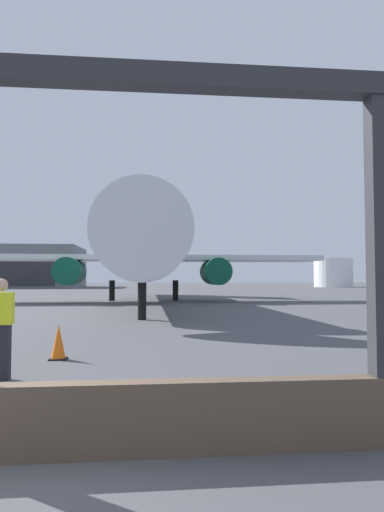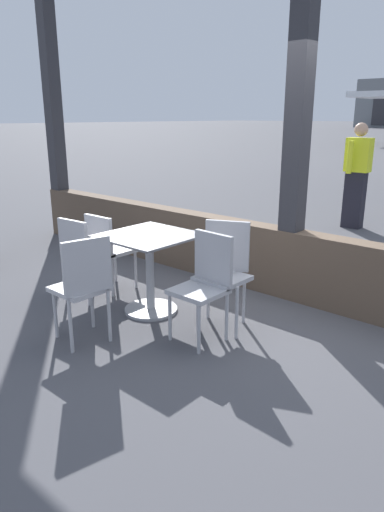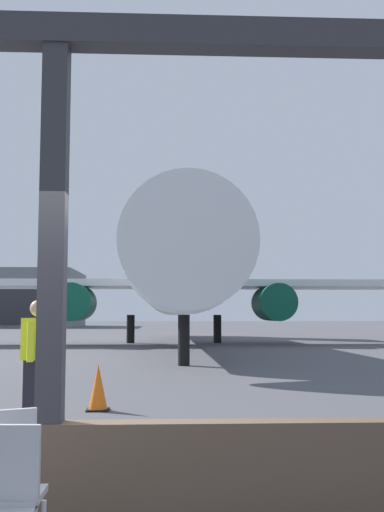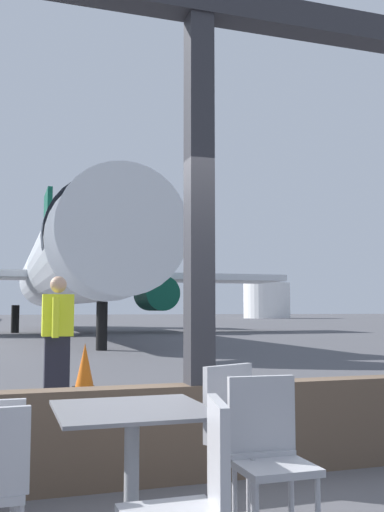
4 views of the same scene
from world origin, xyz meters
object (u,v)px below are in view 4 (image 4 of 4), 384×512
at_px(cafe_chair_window_left, 268,446).
at_px(cafe_chair_aisle_right, 195,496).
at_px(cafe_chair_side_extra, 240,430).
at_px(traffic_cone, 85,367).
at_px(fuel_storage_tank, 267,301).
at_px(ground_crew_worker, 57,340).
at_px(airplane, 65,269).
at_px(dining_table, 132,469).

bearing_deg(cafe_chair_window_left, cafe_chair_aisle_right, -132.22).
bearing_deg(cafe_chair_side_extra, traffic_cone, 90.82).
bearing_deg(fuel_storage_tank, ground_crew_worker, -117.10).
distance_m(cafe_chair_side_extra, airplane, 28.25).
bearing_deg(fuel_storage_tank, dining_table, -115.65).
distance_m(cafe_chair_window_left, airplane, 28.57).
distance_m(airplane, ground_crew_worker, 23.78).
xyz_separation_m(cafe_chair_aisle_right, fuel_storage_tank, (37.03, 78.11, 2.10)).
height_order(cafe_chair_aisle_right, ground_crew_worker, ground_crew_worker).
xyz_separation_m(dining_table, ground_crew_worker, (0.01, 4.77, 0.44)).
height_order(cafe_chair_aisle_right, fuel_storage_tank, fuel_storage_tank).
bearing_deg(airplane, dining_table, -94.70).
bearing_deg(dining_table, cafe_chair_window_left, -5.76).
height_order(cafe_chair_window_left, cafe_chair_side_extra, cafe_chair_side_extra).
bearing_deg(ground_crew_worker, dining_table, -90.09).
xyz_separation_m(dining_table, cafe_chair_side_extra, (0.72, 0.24, 0.11)).
distance_m(cafe_chair_aisle_right, cafe_chair_side_extra, 1.24).
relative_size(cafe_chair_window_left, traffic_cone, 1.23).
xyz_separation_m(cafe_chair_window_left, airplane, (1.57, 28.37, 2.93)).
bearing_deg(cafe_chair_aisle_right, cafe_chair_side_extra, 59.08).
bearing_deg(cafe_chair_aisle_right, ground_crew_worker, 90.77).
distance_m(dining_table, cafe_chair_side_extra, 0.76).
bearing_deg(dining_table, ground_crew_worker, 89.91).
relative_size(cafe_chair_side_extra, airplane, 0.03).
xyz_separation_m(cafe_chair_aisle_right, ground_crew_worker, (-0.07, 5.59, 0.35)).
distance_m(airplane, traffic_cone, 21.91).
xyz_separation_m(ground_crew_worker, fuel_storage_tank, (37.11, 72.52, 1.75)).
relative_size(cafe_chair_window_left, cafe_chair_side_extra, 0.96).
bearing_deg(dining_table, traffic_cone, 84.65).
relative_size(cafe_chair_side_extra, fuel_storage_tank, 0.14).
xyz_separation_m(cafe_chair_side_extra, ground_crew_worker, (-0.71, 4.53, 0.33)).
bearing_deg(ground_crew_worker, cafe_chair_side_extra, -81.09).
bearing_deg(airplane, cafe_chair_side_extra, -93.28).
distance_m(cafe_chair_side_extra, fuel_storage_tank, 85.24).
xyz_separation_m(cafe_chair_aisle_right, cafe_chair_side_extra, (0.63, 1.06, 0.01)).
bearing_deg(cafe_chair_side_extra, cafe_chair_aisle_right, -120.92).
bearing_deg(cafe_chair_window_left, dining_table, 174.24).
xyz_separation_m(cafe_chair_window_left, fuel_storage_tank, (36.36, 77.36, 2.12)).
bearing_deg(dining_table, airplane, 85.30).
xyz_separation_m(cafe_chair_side_extra, fuel_storage_tank, (36.40, 77.05, 2.09)).
bearing_deg(traffic_cone, airplane, 85.50).
bearing_deg(cafe_chair_side_extra, ground_crew_worker, 98.91).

